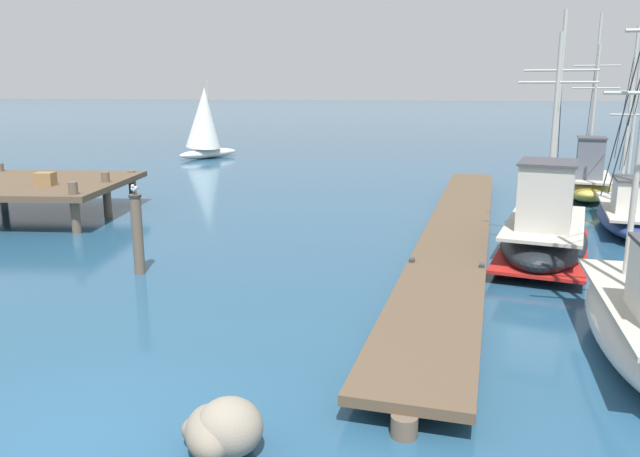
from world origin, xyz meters
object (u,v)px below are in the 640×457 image
Objects in this scene: perched_seagull at (134,188)px; shore_rock_near_right at (221,429)px; mooring_piling at (137,233)px; fishing_boat_1 at (545,231)px; fishing_boat_4 at (587,180)px; fishing_boat_2 at (626,210)px; distant_sailboat at (204,123)px.

perched_seagull is 0.29× the size of shore_rock_near_right.
fishing_boat_1 is at bearing 16.74° from mooring_piling.
fishing_boat_4 reaches higher than shore_rock_near_right.
fishing_boat_2 is 19.79× the size of perched_seagull.
fishing_boat_2 is at bearing 59.27° from shore_rock_near_right.
fishing_boat_1 reaches higher than mooring_piling.
mooring_piling is (-13.02, -12.92, 0.24)m from fishing_boat_4.
perched_seagull is at bearing -135.24° from fishing_boat_4.
perched_seagull is 8.40m from shore_rock_near_right.
distant_sailboat reaches higher than shore_rock_near_right.
fishing_boat_2 is at bearing 54.61° from fishing_boat_1.
shore_rock_near_right is at bearing -56.27° from mooring_piling.
fishing_boat_4 reaches higher than perched_seagull.
perched_seagull reaches higher than shore_rock_near_right.
fishing_boat_4 is at bearing 72.35° from fishing_boat_1.
shore_rock_near_right is (-8.47, -14.25, -0.31)m from fishing_boat_2.
distant_sailboat is (-7.50, 23.79, 0.14)m from perched_seagull.
fishing_boat_1 reaches higher than distant_sailboat.
fishing_boat_2 is 15.00m from mooring_piling.
fishing_boat_1 is at bearing 16.71° from perched_seagull.
fishing_boat_1 is 18.77× the size of perched_seagull.
mooring_piling is (-13.03, -7.43, 0.40)m from fishing_boat_2.
fishing_boat_2 is at bearing -89.98° from fishing_boat_4.
mooring_piling is 1.49× the size of shore_rock_near_right.
fishing_boat_4 is 18.35m from mooring_piling.
distant_sailboat is at bearing 111.50° from shore_rock_near_right.
fishing_boat_4 is (-0.00, 5.49, 0.16)m from fishing_boat_2.
fishing_boat_2 is 3.84× the size of mooring_piling.
fishing_boat_1 is 5.42× the size of shore_rock_near_right.
fishing_boat_2 is 1.02× the size of fishing_boat_4.
fishing_boat_2 is 15.07m from perched_seagull.
mooring_piling is 1.09m from perched_seagull.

